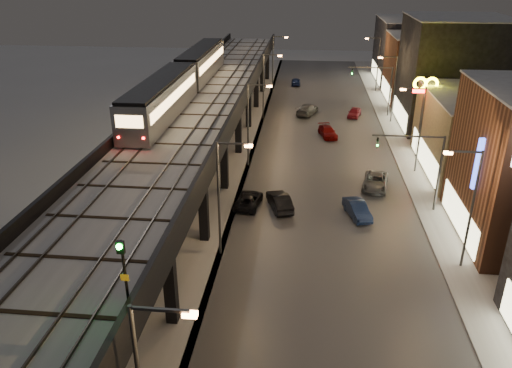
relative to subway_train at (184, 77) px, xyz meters
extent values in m
cube|color=#46474D|center=(16.00, -0.95, -8.40)|extent=(17.00, 120.00, 0.06)
cube|color=#9FA1A8|center=(26.00, -0.95, -8.36)|extent=(4.00, 120.00, 0.14)
cube|color=#9FA1A8|center=(2.50, -0.95, -8.40)|extent=(11.00, 120.00, 0.06)
cube|color=black|center=(2.50, -3.95, -2.63)|extent=(9.00, 100.00, 1.00)
cube|color=black|center=(-1.20, -30.95, -5.78)|extent=(0.70, 0.70, 5.30)
cube|color=black|center=(6.20, -30.95, -5.78)|extent=(0.70, 0.70, 5.30)
cube|color=black|center=(2.50, -30.95, -3.28)|extent=(8.00, 0.60, 0.50)
cube|color=black|center=(-1.20, -20.95, -5.78)|extent=(0.70, 0.70, 5.30)
cube|color=black|center=(6.20, -20.95, -5.78)|extent=(0.70, 0.70, 5.30)
cube|color=black|center=(2.50, -20.95, -3.28)|extent=(8.00, 0.60, 0.50)
cube|color=black|center=(-1.20, -10.95, -5.78)|extent=(0.70, 0.70, 5.30)
cube|color=black|center=(6.20, -10.95, -5.78)|extent=(0.70, 0.70, 5.30)
cube|color=black|center=(2.50, -10.95, -3.28)|extent=(8.00, 0.60, 0.50)
cube|color=black|center=(-1.20, -0.95, -5.78)|extent=(0.70, 0.70, 5.30)
cube|color=black|center=(6.20, -0.95, -5.78)|extent=(0.70, 0.70, 5.30)
cube|color=black|center=(2.50, -0.95, -3.28)|extent=(8.00, 0.60, 0.50)
cube|color=black|center=(-1.20, 9.05, -5.78)|extent=(0.70, 0.70, 5.30)
cube|color=black|center=(6.20, 9.05, -5.78)|extent=(0.70, 0.70, 5.30)
cube|color=black|center=(2.50, 9.05, -3.28)|extent=(8.00, 0.60, 0.50)
cube|color=black|center=(-1.20, 19.05, -5.78)|extent=(0.70, 0.70, 5.30)
cube|color=black|center=(6.20, 19.05, -5.78)|extent=(0.70, 0.70, 5.30)
cube|color=black|center=(2.50, 19.05, -3.28)|extent=(8.00, 0.60, 0.50)
cube|color=black|center=(-1.20, 29.05, -5.78)|extent=(0.70, 0.70, 5.30)
cube|color=black|center=(6.20, 29.05, -5.78)|extent=(0.70, 0.70, 5.30)
cube|color=black|center=(2.50, 29.05, -3.28)|extent=(8.00, 0.60, 0.50)
cube|color=black|center=(-1.20, 39.05, -5.78)|extent=(0.70, 0.70, 5.30)
cube|color=black|center=(6.20, 39.05, -5.78)|extent=(0.70, 0.70, 5.30)
cube|color=black|center=(2.50, 39.05, -3.28)|extent=(8.00, 0.60, 0.50)
cube|color=#B2B7C1|center=(2.50, -3.95, -2.05)|extent=(8.40, 100.00, 0.16)
cube|color=#332D28|center=(-0.72, -3.95, -1.89)|extent=(0.08, 98.00, 0.16)
cube|color=#332D28|center=(0.72, -3.95, -1.89)|extent=(0.08, 98.00, 0.16)
cube|color=#332D28|center=(3.78, -3.95, -1.89)|extent=(0.08, 98.00, 0.16)
cube|color=#332D28|center=(5.22, -3.95, -1.89)|extent=(0.08, 98.00, 0.16)
cube|color=black|center=(2.50, -33.95, -1.94)|extent=(7.80, 0.24, 0.06)
cube|color=black|center=(2.50, -17.95, -1.94)|extent=(7.80, 0.24, 0.06)
cube|color=black|center=(2.50, -1.95, -1.94)|extent=(7.80, 0.24, 0.06)
cube|color=black|center=(2.50, 14.05, -1.94)|extent=(7.80, 0.24, 0.06)
cube|color=black|center=(2.50, 30.05, -1.94)|extent=(7.80, 0.24, 0.06)
cube|color=black|center=(6.85, -3.95, -1.58)|extent=(0.30, 100.00, 1.10)
cube|color=black|center=(-1.85, -3.95, -1.58)|extent=(0.30, 100.00, 1.10)
cube|color=#FFF7B8|center=(26.45, -17.95, -6.83)|extent=(0.10, 9.60, 2.40)
cube|color=#7A6A4C|center=(32.50, -3.95, -4.43)|extent=(12.00, 15.00, 8.00)
cube|color=#FFF7B8|center=(26.45, -3.95, -6.83)|extent=(0.10, 12.00, 2.40)
cube|color=#B2B7C1|center=(32.50, -3.95, -0.35)|extent=(12.20, 15.20, 0.16)
cube|color=black|center=(32.50, 12.05, -1.43)|extent=(12.00, 13.00, 14.00)
cube|color=#FFF7B8|center=(26.45, 12.05, -6.83)|extent=(0.10, 10.40, 2.40)
cube|color=#B2B7C1|center=(32.50, 12.05, 5.65)|extent=(12.20, 13.20, 0.16)
cube|color=brown|center=(32.50, 26.05, -3.43)|extent=(12.00, 12.00, 10.00)
cube|color=#FFF7B8|center=(26.45, 26.05, -6.83)|extent=(0.10, 9.60, 2.40)
cube|color=#B2B7C1|center=(32.50, 26.05, 1.65)|extent=(12.20, 12.20, 0.16)
cube|color=#242329|center=(32.50, 40.05, -2.93)|extent=(12.00, 16.00, 11.00)
cube|color=#FFF7B8|center=(26.45, 40.05, -6.83)|extent=(0.10, 12.80, 2.40)
cube|color=#B2B7C1|center=(32.50, 40.05, 2.65)|extent=(12.20, 16.20, 0.16)
cube|color=#38383A|center=(8.90, -40.95, 0.47)|extent=(2.20, 0.12, 0.12)
cube|color=#FF964D|center=(10.00, -40.95, 0.35)|extent=(0.55, 0.28, 0.18)
cylinder|color=#38383A|center=(7.80, -22.95, -3.93)|extent=(0.18, 0.18, 9.00)
cube|color=#38383A|center=(8.90, -22.95, 0.47)|extent=(2.20, 0.12, 0.12)
cube|color=#FF964D|center=(10.00, -22.95, 0.35)|extent=(0.55, 0.28, 0.18)
cylinder|color=#38383A|center=(25.50, -22.95, -3.93)|extent=(0.18, 0.18, 9.00)
cube|color=#38383A|center=(24.40, -22.95, 0.47)|extent=(2.20, 0.12, 0.12)
cube|color=#FF964D|center=(23.30, -22.95, 0.35)|extent=(0.55, 0.28, 0.18)
cylinder|color=#38383A|center=(7.80, -4.95, -3.93)|extent=(0.18, 0.18, 9.00)
cube|color=#38383A|center=(8.90, -4.95, 0.47)|extent=(2.20, 0.12, 0.12)
cube|color=#FF964D|center=(10.00, -4.95, 0.35)|extent=(0.55, 0.28, 0.18)
cylinder|color=#38383A|center=(25.50, -4.95, -3.93)|extent=(0.18, 0.18, 9.00)
cube|color=#38383A|center=(24.40, -4.95, 0.47)|extent=(2.20, 0.12, 0.12)
cube|color=#FF964D|center=(23.30, -4.95, 0.35)|extent=(0.55, 0.28, 0.18)
cylinder|color=#38383A|center=(7.80, 13.05, -3.93)|extent=(0.18, 0.18, 9.00)
cube|color=#38383A|center=(8.90, 13.05, 0.47)|extent=(2.20, 0.12, 0.12)
cube|color=#FF964D|center=(10.00, 13.05, 0.35)|extent=(0.55, 0.28, 0.18)
cylinder|color=#38383A|center=(25.50, 13.05, -3.93)|extent=(0.18, 0.18, 9.00)
cube|color=#38383A|center=(24.40, 13.05, 0.47)|extent=(2.20, 0.12, 0.12)
cube|color=#FF964D|center=(23.30, 13.05, 0.35)|extent=(0.55, 0.28, 0.18)
cylinder|color=#38383A|center=(7.80, 31.05, -3.93)|extent=(0.18, 0.18, 9.00)
cube|color=#38383A|center=(8.90, 31.05, 0.47)|extent=(2.20, 0.12, 0.12)
cube|color=#FF964D|center=(10.00, 31.05, 0.35)|extent=(0.55, 0.28, 0.18)
cylinder|color=#38383A|center=(25.50, 31.05, -3.93)|extent=(0.18, 0.18, 9.00)
cube|color=#38383A|center=(24.40, 31.05, 0.47)|extent=(2.20, 0.12, 0.12)
cube|color=#FF964D|center=(23.30, 31.05, 0.35)|extent=(0.55, 0.28, 0.18)
cylinder|color=#38383A|center=(25.50, -13.95, -4.93)|extent=(0.20, 0.20, 7.00)
cube|color=#38383A|center=(22.50, -13.95, -1.53)|extent=(6.00, 0.12, 0.12)
imported|color=black|center=(20.00, -13.95, -2.03)|extent=(0.20, 0.16, 1.00)
sphere|color=#0CFF26|center=(20.00, -14.10, -2.28)|extent=(0.18, 0.18, 0.18)
cylinder|color=#38383A|center=(25.50, 16.05, -4.93)|extent=(0.20, 0.20, 7.00)
cube|color=#38383A|center=(22.50, 16.05, -1.53)|extent=(6.00, 0.12, 0.12)
imported|color=black|center=(20.00, 16.05, -2.03)|extent=(0.20, 0.16, 1.00)
sphere|color=#0CFF26|center=(20.00, 15.90, -2.28)|extent=(0.18, 0.18, 0.18)
cube|color=gray|center=(0.00, -9.47, -0.12)|extent=(2.97, 17.93, 3.38)
cube|color=black|center=(0.00, -9.47, 1.70)|extent=(2.66, 17.42, 0.26)
cube|color=#FFC677|center=(-1.50, -9.47, 0.35)|extent=(0.05, 16.40, 0.92)
cube|color=#FFC677|center=(1.50, -9.47, 0.35)|extent=(0.05, 16.40, 0.92)
cube|color=gray|center=(0.00, 9.49, -0.12)|extent=(2.97, 17.93, 3.38)
cube|color=black|center=(0.00, 9.49, 1.70)|extent=(2.66, 17.42, 0.26)
cube|color=#FFC677|center=(-1.50, 9.49, 0.35)|extent=(0.05, 16.40, 0.92)
cube|color=#FFC677|center=(1.50, 9.49, 0.35)|extent=(0.05, 16.40, 0.92)
cube|color=#FFC677|center=(0.00, -18.45, 0.40)|extent=(2.25, 0.05, 1.02)
sphere|color=#FF0C0C|center=(-1.02, -18.47, -0.94)|extent=(0.20, 0.20, 0.20)
sphere|color=#FF0C0C|center=(1.02, -18.47, -0.94)|extent=(0.20, 0.20, 0.20)
cylinder|color=black|center=(6.40, -37.75, -0.25)|extent=(0.12, 0.12, 3.12)
cube|color=black|center=(6.40, -37.87, 1.06)|extent=(0.33, 0.19, 0.57)
sphere|color=#0CFF26|center=(6.40, -37.99, 1.16)|extent=(0.27, 0.27, 0.27)
cube|color=yellow|center=(6.40, -37.85, -0.45)|extent=(0.36, 0.04, 0.31)
imported|color=black|center=(11.81, -14.99, -7.70)|extent=(2.84, 4.68, 1.46)
imported|color=black|center=(8.99, -14.75, -7.82)|extent=(2.57, 4.61, 1.22)
imported|color=#5E5F61|center=(13.97, 15.68, -7.68)|extent=(3.62, 5.58, 1.50)
imported|color=#101E4F|center=(11.75, 34.38, -7.79)|extent=(1.66, 3.80, 1.28)
imported|color=#122146|center=(18.60, -15.80, -7.76)|extent=(2.48, 4.31, 1.34)
imported|color=#56595E|center=(20.84, -9.58, -7.74)|extent=(3.17, 5.25, 1.36)
imported|color=#6E0606|center=(16.65, 5.79, -7.80)|extent=(2.74, 4.63, 1.26)
imported|color=maroon|center=(20.68, 15.09, -7.78)|extent=(2.44, 4.05, 1.29)
cylinder|color=#38383A|center=(26.50, -0.22, -4.75)|extent=(0.24, 0.24, 7.34)
cube|color=#FF0C0C|center=(26.50, -0.22, -0.81)|extent=(2.57, 0.25, 0.46)
torus|color=yellow|center=(25.90, -0.22, -0.07)|extent=(1.50, 0.37, 1.49)
torus|color=yellow|center=(27.10, -0.22, -0.07)|extent=(1.50, 0.37, 1.49)
cylinder|color=#38383A|center=(27.00, -20.01, -5.73)|extent=(0.28, 0.28, 5.38)
cube|color=#3955F7|center=(27.00, -20.01, -1.43)|extent=(1.72, 0.35, 3.88)
camera|label=1|loc=(13.84, -55.02, 11.89)|focal=35.00mm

